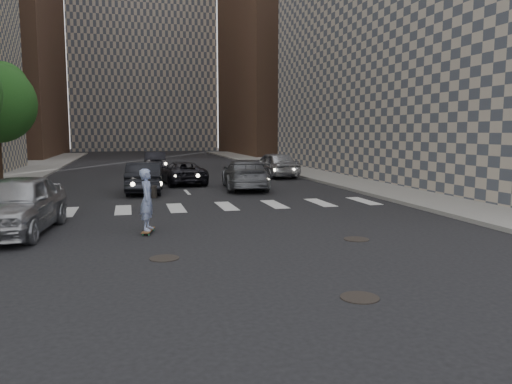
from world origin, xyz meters
TOP-DOWN VIEW (x-y plane):
  - ground at (0.00, 0.00)m, footprint 160.00×160.00m
  - sidewalk_right at (14.50, 20.00)m, footprint 13.00×80.00m
  - building_right at (18.49, 18.49)m, footprint 15.00×33.00m
  - tower_right at (20.00, 55.00)m, footprint 18.00×24.00m
  - tower_center at (0.00, 78.00)m, footprint 22.00×20.00m
  - manhole_a at (1.20, -2.50)m, footprint 0.70×0.70m
  - manhole_b at (-2.00, 1.20)m, footprint 0.70×0.70m
  - manhole_c at (3.30, 2.00)m, footprint 0.70×0.70m
  - skateboarder at (-2.24, 4.32)m, footprint 0.57×0.98m
  - silver_sedan at (-5.96, 5.25)m, footprint 2.60×5.24m
  - traffic_car_a at (-2.00, 14.39)m, footprint 1.96×4.69m
  - traffic_car_b at (3.08, 14.68)m, footprint 2.79×5.55m
  - traffic_car_c at (0.18, 18.00)m, footprint 2.57×4.79m
  - traffic_car_d at (6.50, 20.89)m, footprint 2.49×5.05m
  - traffic_car_e at (-0.74, 28.50)m, footprint 1.83×4.49m

SIDE VIEW (x-z plane):
  - ground at x=0.00m, z-range 0.00..0.00m
  - manhole_a at x=1.20m, z-range 0.00..0.02m
  - manhole_b at x=-2.00m, z-range 0.00..0.02m
  - manhole_c at x=3.30m, z-range 0.00..0.02m
  - sidewalk_right at x=14.50m, z-range 0.00..0.15m
  - traffic_car_c at x=0.18m, z-range 0.00..1.28m
  - traffic_car_e at x=-0.74m, z-range 0.00..1.45m
  - traffic_car_a at x=-2.00m, z-range 0.00..1.51m
  - traffic_car_b at x=3.08m, z-range 0.00..1.55m
  - traffic_car_d at x=6.50m, z-range 0.00..1.66m
  - silver_sedan at x=-5.96m, z-range 0.00..1.72m
  - skateboarder at x=-2.24m, z-range 0.05..1.94m
  - building_right at x=18.49m, z-range -0.02..21.98m
  - tower_right at x=20.00m, z-range 0.00..36.00m
  - tower_center at x=0.00m, z-range 0.00..48.00m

